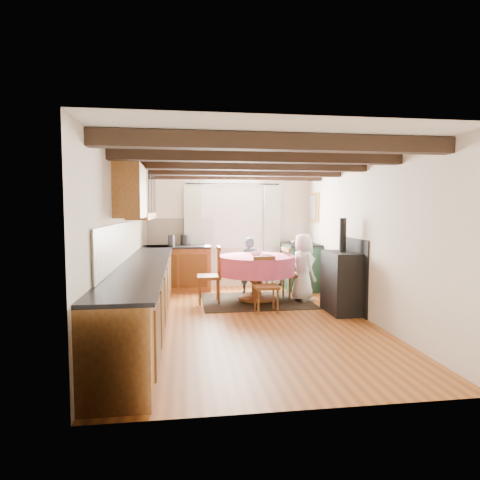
{
  "coord_description": "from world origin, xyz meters",
  "views": [
    {
      "loc": [
        -0.92,
        -5.88,
        1.66
      ],
      "look_at": [
        0.0,
        0.8,
        1.15
      ],
      "focal_mm": 30.28,
      "sensor_mm": 36.0,
      "label": 1
    }
  ],
  "objects": [
    {
      "name": "base_cabinet_back",
      "position": [
        -1.05,
        2.45,
        0.44
      ],
      "size": [
        1.3,
        0.6,
        0.88
      ],
      "primitive_type": "cube",
      "color": "#A2682D",
      "rests_on": "floor"
    },
    {
      "name": "beam_b",
      "position": [
        0.0,
        -1.0,
        2.31
      ],
      "size": [
        3.6,
        0.16,
        0.16
      ],
      "primitive_type": "cube",
      "color": "black",
      "rests_on": "ceiling"
    },
    {
      "name": "floor",
      "position": [
        0.0,
        0.0,
        0.0
      ],
      "size": [
        3.6,
        5.5,
        0.0
      ],
      "primitive_type": "cube",
      "color": "#A95E23",
      "rests_on": "ground"
    },
    {
      "name": "wall_back",
      "position": [
        0.0,
        2.75,
        1.2
      ],
      "size": [
        3.6,
        0.0,
        2.4
      ],
      "primitive_type": "cube",
      "color": "silver",
      "rests_on": "ground"
    },
    {
      "name": "wall_cabinet_solid",
      "position": [
        -1.63,
        -0.3,
        1.9
      ],
      "size": [
        0.34,
        0.9,
        0.7
      ],
      "primitive_type": "cube",
      "color": "#A2682D",
      "rests_on": "wall_left"
    },
    {
      "name": "chair_left",
      "position": [
        -0.5,
        1.24,
        0.51
      ],
      "size": [
        0.46,
        0.44,
        1.01
      ],
      "primitive_type": null,
      "rotation": [
        0.0,
        0.0,
        -1.58
      ],
      "color": "brown",
      "rests_on": "floor"
    },
    {
      "name": "curtain_right",
      "position": [
        0.95,
        2.65,
        1.1
      ],
      "size": [
        0.35,
        0.1,
        2.1
      ],
      "primitive_type": "cube",
      "color": "white",
      "rests_on": "wall_back"
    },
    {
      "name": "curtain_rod",
      "position": [
        0.1,
        2.65,
        2.2
      ],
      "size": [
        2.0,
        0.03,
        0.03
      ],
      "primitive_type": "cylinder",
      "rotation": [
        0.0,
        1.57,
        0.0
      ],
      "color": "black",
      "rests_on": "wall_back"
    },
    {
      "name": "bowl_b",
      "position": [
        0.36,
        1.25,
        0.86
      ],
      "size": [
        0.3,
        0.3,
        0.07
      ],
      "primitive_type": "imported",
      "rotation": [
        0.0,
        0.0,
        3.69
      ],
      "color": "silver",
      "rests_on": "dining_table"
    },
    {
      "name": "chair_near",
      "position": [
        0.38,
        0.45,
        0.45
      ],
      "size": [
        0.39,
        0.41,
        0.9
      ],
      "primitive_type": null,
      "rotation": [
        0.0,
        0.0,
        0.01
      ],
      "color": "brown",
      "rests_on": "floor"
    },
    {
      "name": "canister_tall",
      "position": [
        -1.18,
        2.39,
        1.03
      ],
      "size": [
        0.13,
        0.13,
        0.23
      ],
      "primitive_type": "cylinder",
      "color": "#262628",
      "rests_on": "worktop_back"
    },
    {
      "name": "worktop_left",
      "position": [
        -1.48,
        0.0,
        0.9
      ],
      "size": [
        0.64,
        5.3,
        0.04
      ],
      "primitive_type": "cube",
      "color": "black",
      "rests_on": "base_cabinet_left"
    },
    {
      "name": "dining_table",
      "position": [
        0.36,
        1.24,
        0.41
      ],
      "size": [
        1.37,
        1.37,
        0.83
      ],
      "primitive_type": null,
      "color": "#EF568B",
      "rests_on": "floor"
    },
    {
      "name": "child_right",
      "position": [
        1.21,
        1.18,
        0.61
      ],
      "size": [
        0.52,
        0.67,
        1.22
      ],
      "primitive_type": "imported",
      "rotation": [
        0.0,
        0.0,
        1.81
      ],
      "color": "white",
      "rests_on": "floor"
    },
    {
      "name": "wall_right",
      "position": [
        1.8,
        0.0,
        1.2
      ],
      "size": [
        0.0,
        5.5,
        2.4
      ],
      "primitive_type": "cube",
      "color": "silver",
      "rests_on": "ground"
    },
    {
      "name": "cast_iron_stove",
      "position": [
        1.58,
        0.26,
        0.76
      ],
      "size": [
        0.46,
        0.76,
        1.53
      ],
      "primitive_type": null,
      "color": "black",
      "rests_on": "floor"
    },
    {
      "name": "window_frame",
      "position": [
        0.1,
        2.73,
        1.6
      ],
      "size": [
        1.34,
        0.03,
        1.54
      ],
      "primitive_type": "cube",
      "color": "white",
      "rests_on": "wall_back"
    },
    {
      "name": "ceiling",
      "position": [
        0.0,
        0.0,
        2.4
      ],
      "size": [
        3.6,
        5.5,
        0.0
      ],
      "primitive_type": "cube",
      "color": "white",
      "rests_on": "ground"
    },
    {
      "name": "rug",
      "position": [
        0.36,
        1.24,
        0.01
      ],
      "size": [
        1.95,
        1.52,
        0.01
      ],
      "primitive_type": "cube",
      "color": "black",
      "rests_on": "floor"
    },
    {
      "name": "bowl_a",
      "position": [
        0.51,
        1.03,
        0.85
      ],
      "size": [
        0.25,
        0.25,
        0.05
      ],
      "primitive_type": "imported",
      "rotation": [
        0.0,
        0.0,
        0.25
      ],
      "color": "silver",
      "rests_on": "dining_table"
    },
    {
      "name": "curtain_left",
      "position": [
        -0.75,
        2.65,
        1.1
      ],
      "size": [
        0.35,
        0.1,
        2.1
      ],
      "primitive_type": "cube",
      "color": "white",
      "rests_on": "wall_back"
    },
    {
      "name": "child_far",
      "position": [
        0.33,
        1.99,
        0.55
      ],
      "size": [
        0.45,
        0.34,
        1.11
      ],
      "primitive_type": "imported",
      "rotation": [
        0.0,
        0.0,
        3.34
      ],
      "color": "#324650",
      "rests_on": "floor"
    },
    {
      "name": "beam_e",
      "position": [
        0.0,
        2.0,
        2.31
      ],
      "size": [
        3.6,
        0.16,
        0.16
      ],
      "primitive_type": "cube",
      "color": "black",
      "rests_on": "ceiling"
    },
    {
      "name": "canister_wide",
      "position": [
        -0.9,
        2.58,
        1.03
      ],
      "size": [
        0.19,
        0.19,
        0.21
      ],
      "primitive_type": "cylinder",
      "color": "#262628",
      "rests_on": "worktop_back"
    },
    {
      "name": "wall_plate",
      "position": [
        1.05,
        2.72,
        1.7
      ],
      "size": [
        0.3,
        0.02,
        0.3
      ],
      "primitive_type": "cylinder",
      "rotation": [
        1.57,
        0.0,
        0.0
      ],
      "color": "silver",
      "rests_on": "wall_back"
    },
    {
      "name": "cup",
      "position": [
        0.49,
        1.57,
        0.88
      ],
      "size": [
        0.14,
        0.14,
        0.1
      ],
      "primitive_type": "imported",
      "rotation": [
        0.0,
        0.0,
        2.77
      ],
      "color": "silver",
      "rests_on": "dining_table"
    },
    {
      "name": "beam_c",
      "position": [
        0.0,
        0.0,
        2.31
      ],
      "size": [
        3.6,
        0.16,
        0.16
      ],
      "primitive_type": "cube",
      "color": "black",
      "rests_on": "ceiling"
    },
    {
      "name": "aga_range",
      "position": [
        1.47,
        2.27,
        0.49
      ],
      "size": [
        0.68,
        1.06,
        0.97
      ],
      "primitive_type": null,
      "color": "#183826",
      "rests_on": "floor"
    },
    {
      "name": "worktop_back",
      "position": [
        -1.05,
        2.43,
        0.9
      ],
      "size": [
        1.3,
        0.64,
        0.04
      ],
      "primitive_type": "cube",
      "color": "black",
      "rests_on": "base_cabinet_back"
    },
    {
      "name": "wall_front",
      "position": [
        0.0,
        -2.75,
        1.2
      ],
      "size": [
        3.6,
        0.0,
        2.4
      ],
      "primitive_type": "cube",
      "color": "silver",
      "rests_on": "ground"
    },
    {
      "name": "window_pane",
      "position": [
        0.1,
        2.74,
        1.6
      ],
      "size": [
        1.2,
        0.01,
        1.4
      ],
      "primitive_type": "cube",
      "color": "white",
      "rests_on": "wall_back"
    },
    {
      "name": "chair_right",
      "position": [
        1.1,
        1.34,
        0.48
      ],
      "size": [
        0.47,
        0.46,
        0.97
      ],
      "primitive_type": null,
      "rotation": [
        0.0,
        0.0,
        1.67
      ],
      "color": "brown",
      "rests_on": "floor"
    },
    {
      "name": "base_cabinet_left",
      "position": [
        -1.5,
        0.0,
        0.44
      ],
      "size": [
        0.6,
        5.3,
        0.88
      ],
      "primitive_type": "cube",
      "color": "#A2682D",
      "rests_on": "floor"
    },
    {
      "name": "beam_d",
      "position": [
        0.0,
        1.0,
        2.31
      ],
      "size": [
        3.6,
        0.16,
        0.16
      ],
      "primitive_type": "cube",
      "color": "black",
      "rests_on": "ceiling"
    },
    {
      "name": "splash_back",
      "position": [
        -1.0,
        2.73,
        1.2
      ],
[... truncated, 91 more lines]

